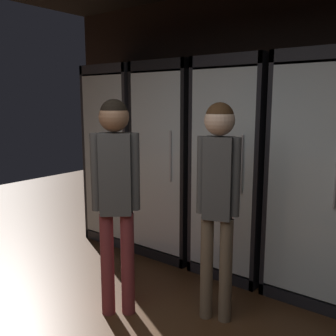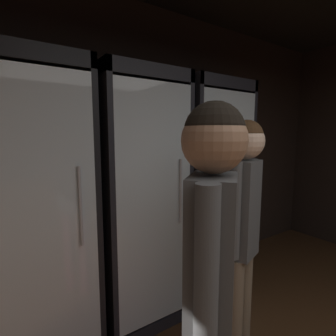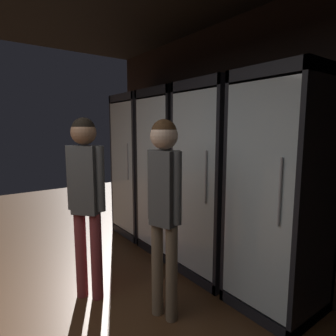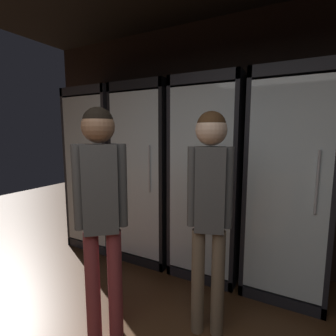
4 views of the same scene
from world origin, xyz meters
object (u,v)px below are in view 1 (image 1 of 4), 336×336
object	(u,v)px
cooler_right	(321,179)
shopper_far	(116,183)
cooler_far_left	(126,155)
cooler_center	(240,170)
cooler_left	(177,161)
shopper_near	(218,185)

from	to	relation	value
cooler_right	shopper_far	world-z (taller)	cooler_right
cooler_far_left	cooler_center	xyz separation A→B (m)	(1.53, 0.00, -0.01)
cooler_left	shopper_far	size ratio (longest dim) A/B	1.23
cooler_right	shopper_near	world-z (taller)	cooler_right
cooler_far_left	shopper_near	xyz separation A→B (m)	(1.83, -0.94, 0.05)
cooler_far_left	cooler_center	distance (m)	1.53
shopper_near	shopper_far	world-z (taller)	shopper_far
cooler_right	shopper_far	xyz separation A→B (m)	(-1.12, -1.34, 0.05)
cooler_far_left	cooler_right	world-z (taller)	same
cooler_center	cooler_right	size ratio (longest dim) A/B	1.00
cooler_center	cooler_left	bearing A→B (deg)	179.93
cooler_far_left	shopper_near	size ratio (longest dim) A/B	1.24
cooler_center	cooler_far_left	bearing A→B (deg)	-179.97
cooler_right	cooler_center	bearing A→B (deg)	-179.90
cooler_far_left	shopper_near	bearing A→B (deg)	-27.17
cooler_center	shopper_far	distance (m)	1.39
cooler_left	cooler_right	bearing A→B (deg)	0.01
cooler_right	cooler_left	bearing A→B (deg)	-179.99
cooler_far_left	shopper_far	bearing A→B (deg)	-48.77
cooler_right	shopper_near	distance (m)	1.05
cooler_center	shopper_far	size ratio (longest dim) A/B	1.23
cooler_far_left	shopper_far	world-z (taller)	cooler_far_left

